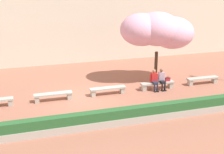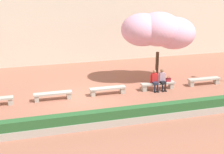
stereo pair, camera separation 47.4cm
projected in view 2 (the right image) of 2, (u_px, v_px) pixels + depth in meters
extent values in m
plane|color=#9E604C|center=(81.00, 97.00, 18.03)|extent=(100.00, 100.00, 0.00)
cube|color=beige|center=(59.00, 9.00, 25.49)|extent=(36.23, 4.00, 8.18)
cube|color=#ADA89E|center=(10.00, 101.00, 16.97)|extent=(0.24, 0.34, 0.35)
cube|color=#ADA89E|center=(53.00, 93.00, 17.50)|extent=(2.14, 0.44, 0.10)
cube|color=#ADA89E|center=(37.00, 99.00, 17.34)|extent=(0.24, 0.34, 0.35)
cube|color=#ADA89E|center=(69.00, 96.00, 17.79)|extent=(0.24, 0.34, 0.35)
cube|color=#ADA89E|center=(108.00, 88.00, 18.32)|extent=(2.14, 0.44, 0.10)
cube|color=#ADA89E|center=(93.00, 93.00, 18.16)|extent=(0.24, 0.34, 0.35)
cube|color=#ADA89E|center=(122.00, 90.00, 18.61)|extent=(0.24, 0.34, 0.35)
cube|color=#ADA89E|center=(158.00, 83.00, 19.14)|extent=(2.14, 0.44, 0.10)
cube|color=#ADA89E|center=(144.00, 88.00, 18.98)|extent=(0.24, 0.34, 0.35)
cube|color=#ADA89E|center=(171.00, 86.00, 19.43)|extent=(0.24, 0.34, 0.35)
cube|color=#ADA89E|center=(204.00, 79.00, 19.96)|extent=(2.14, 0.44, 0.10)
cube|color=#ADA89E|center=(191.00, 83.00, 19.80)|extent=(0.24, 0.34, 0.35)
cube|color=#ADA89E|center=(216.00, 81.00, 20.25)|extent=(0.24, 0.34, 0.35)
cube|color=black|center=(155.00, 92.00, 18.78)|extent=(0.11, 0.22, 0.06)
cylinder|color=#23283D|center=(155.00, 88.00, 18.77)|extent=(0.10, 0.10, 0.42)
cube|color=black|center=(158.00, 92.00, 18.82)|extent=(0.11, 0.22, 0.06)
cylinder|color=#23283D|center=(158.00, 88.00, 18.81)|extent=(0.10, 0.10, 0.42)
cube|color=#23283D|center=(155.00, 83.00, 18.87)|extent=(0.29, 0.41, 0.12)
cube|color=red|center=(154.00, 78.00, 18.99)|extent=(0.35, 0.23, 0.54)
sphere|color=#A37556|center=(154.00, 71.00, 18.87)|extent=(0.21, 0.21, 0.21)
cylinder|color=red|center=(151.00, 79.00, 18.94)|extent=(0.09, 0.09, 0.50)
cylinder|color=red|center=(158.00, 78.00, 19.03)|extent=(0.09, 0.09, 0.50)
cube|color=black|center=(163.00, 91.00, 18.91)|extent=(0.10, 0.22, 0.06)
cylinder|color=black|center=(163.00, 87.00, 18.90)|extent=(0.10, 0.10, 0.42)
cube|color=black|center=(165.00, 91.00, 18.95)|extent=(0.10, 0.22, 0.06)
cylinder|color=black|center=(165.00, 87.00, 18.94)|extent=(0.10, 0.10, 0.42)
cube|color=black|center=(163.00, 82.00, 19.00)|extent=(0.28, 0.40, 0.12)
cube|color=#B293A8|center=(162.00, 77.00, 19.12)|extent=(0.34, 0.22, 0.54)
sphere|color=brown|center=(162.00, 71.00, 18.99)|extent=(0.21, 0.21, 0.21)
cylinder|color=#B293A8|center=(159.00, 78.00, 19.06)|extent=(0.09, 0.09, 0.50)
cylinder|color=#B293A8|center=(165.00, 77.00, 19.17)|extent=(0.09, 0.09, 0.50)
cube|color=#A3232D|center=(168.00, 80.00, 19.28)|extent=(0.30, 0.14, 0.22)
cube|color=maroon|center=(168.00, 78.00, 19.25)|extent=(0.30, 0.15, 0.04)
torus|color=maroon|center=(168.00, 77.00, 19.23)|extent=(0.14, 0.02, 0.14)
cylinder|color=#473323|center=(157.00, 67.00, 20.46)|extent=(0.21, 0.21, 1.99)
ellipsoid|color=#EAA8C6|center=(159.00, 29.00, 19.69)|extent=(2.87, 3.00, 2.15)
ellipsoid|color=#EAA8C6|center=(143.00, 30.00, 19.64)|extent=(2.74, 2.69, 2.06)
ellipsoid|color=#EAA8C6|center=(174.00, 33.00, 19.89)|extent=(2.73, 2.69, 2.05)
cube|color=#ADA89E|center=(96.00, 124.00, 14.40)|extent=(22.34, 0.50, 0.36)
cube|color=#285B2D|center=(96.00, 116.00, 14.27)|extent=(22.24, 0.44, 0.44)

